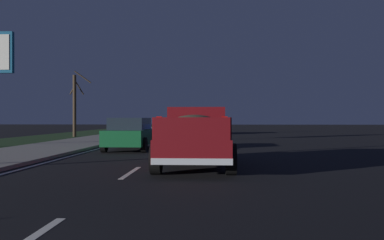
{
  "coord_description": "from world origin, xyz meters",
  "views": [
    {
      "loc": [
        -0.96,
        -2.25,
        1.49
      ],
      "look_at": [
        12.53,
        -1.55,
        1.45
      ],
      "focal_mm": 35.89,
      "sensor_mm": 36.0,
      "label": 1
    }
  ],
  "objects": [
    {
      "name": "sidewalk_shoulder",
      "position": [
        27.0,
        5.7,
        0.06
      ],
      "size": [
        108.0,
        4.0,
        0.12
      ],
      "primitive_type": "cube",
      "color": "gray",
      "rests_on": "ground"
    },
    {
      "name": "pickup_truck",
      "position": [
        11.1,
        -1.75,
        0.98
      ],
      "size": [
        5.42,
        2.29,
        1.87
      ],
      "color": "maroon",
      "rests_on": "ground"
    },
    {
      "name": "sedan_black",
      "position": [
        36.04,
        1.96,
        0.78
      ],
      "size": [
        4.42,
        2.05,
        1.54
      ],
      "color": "black",
      "rests_on": "ground"
    },
    {
      "name": "sedan_green",
      "position": [
        17.25,
        1.63,
        0.78
      ],
      "size": [
        4.42,
        2.05,
        1.54
      ],
      "color": "#14592D",
      "rests_on": "ground"
    },
    {
      "name": "ground",
      "position": [
        27.0,
        0.0,
        0.0
      ],
      "size": [
        144.0,
        144.0,
        0.0
      ],
      "primitive_type": "plane",
      "color": "black"
    },
    {
      "name": "lane_markings",
      "position": [
        29.35,
        2.51,
        0.0
      ],
      "size": [
        108.72,
        3.54,
        0.01
      ],
      "color": "silver",
      "rests_on": "ground"
    },
    {
      "name": "grass_verge",
      "position": [
        27.0,
        10.7,
        0.0
      ],
      "size": [
        108.0,
        6.0,
        0.01
      ],
      "primitive_type": "cube",
      "color": "#1E3819",
      "rests_on": "ground"
    },
    {
      "name": "sedan_blue",
      "position": [
        37.05,
        -1.63,
        0.78
      ],
      "size": [
        4.44,
        2.08,
        1.54
      ],
      "color": "navy",
      "rests_on": "ground"
    },
    {
      "name": "bare_tree_far",
      "position": [
        30.38,
        9.14,
        2.76
      ],
      "size": [
        1.06,
        1.97,
        5.51
      ],
      "color": "#423323",
      "rests_on": "ground"
    }
  ]
}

